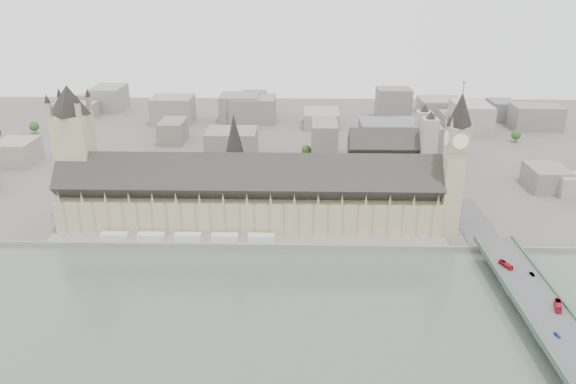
{
  "coord_description": "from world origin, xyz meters",
  "views": [
    {
      "loc": [
        36.29,
        -346.13,
        172.3
      ],
      "look_at": [
        27.07,
        27.65,
        23.44
      ],
      "focal_mm": 35.0,
      "sensor_mm": 36.0,
      "label": 1
    }
  ],
  "objects_px": {
    "victoria_tower": "(75,149)",
    "red_bus_south": "(558,306)",
    "elizabeth_tower": "(456,156)",
    "car_blue": "(557,335)",
    "car_silver": "(532,274)",
    "palace_of_westminster": "(249,197)",
    "westminster_bridge": "(535,306)",
    "westminster_abbey": "(392,161)",
    "red_bus_north": "(506,265)"
  },
  "relations": [
    {
      "from": "red_bus_north",
      "to": "car_blue",
      "type": "distance_m",
      "value": 66.6
    },
    {
      "from": "elizabeth_tower",
      "to": "palace_of_westminster",
      "type": "bearing_deg",
      "value": 175.15
    },
    {
      "from": "car_blue",
      "to": "victoria_tower",
      "type": "bearing_deg",
      "value": 137.37
    },
    {
      "from": "victoria_tower",
      "to": "car_blue",
      "type": "bearing_deg",
      "value": -27.68
    },
    {
      "from": "victoria_tower",
      "to": "car_silver",
      "type": "xyz_separation_m",
      "value": [
        290.37,
        -89.83,
        -44.29
      ]
    },
    {
      "from": "palace_of_westminster",
      "to": "red_bus_north",
      "type": "xyz_separation_m",
      "value": [
        156.49,
        -74.29,
        -11.04
      ]
    },
    {
      "from": "car_blue",
      "to": "palace_of_westminster",
      "type": "bearing_deg",
      "value": 123.43
    },
    {
      "from": "victoria_tower",
      "to": "westminster_bridge",
      "type": "xyz_separation_m",
      "value": [
        284.0,
        -113.5,
        -50.08
      ]
    },
    {
      "from": "elizabeth_tower",
      "to": "red_bus_south",
      "type": "xyz_separation_m",
      "value": [
        30.76,
        -105.39,
        -46.22
      ]
    },
    {
      "from": "westminster_bridge",
      "to": "westminster_abbey",
      "type": "distance_m",
      "value": 190.56
    },
    {
      "from": "victoria_tower",
      "to": "westminster_abbey",
      "type": "bearing_deg",
      "value": 16.5
    },
    {
      "from": "westminster_abbey",
      "to": "car_silver",
      "type": "distance_m",
      "value": 169.49
    },
    {
      "from": "elizabeth_tower",
      "to": "car_blue",
      "type": "relative_size",
      "value": 27.09
    },
    {
      "from": "palace_of_westminster",
      "to": "victoria_tower",
      "type": "relative_size",
      "value": 2.65
    },
    {
      "from": "westminster_abbey",
      "to": "elizabeth_tower",
      "type": "bearing_deg",
      "value": -72.71
    },
    {
      "from": "elizabeth_tower",
      "to": "car_blue",
      "type": "xyz_separation_m",
      "value": [
        20.57,
        -129.15,
        -47.16
      ]
    },
    {
      "from": "red_bus_south",
      "to": "red_bus_north",
      "type": "bearing_deg",
      "value": 125.06
    },
    {
      "from": "red_bus_south",
      "to": "car_silver",
      "type": "distance_m",
      "value": 33.58
    },
    {
      "from": "palace_of_westminster",
      "to": "red_bus_north",
      "type": "distance_m",
      "value": 173.58
    },
    {
      "from": "westminster_abbey",
      "to": "victoria_tower",
      "type": "bearing_deg",
      "value": -163.5
    },
    {
      "from": "red_bus_south",
      "to": "westminster_bridge",
      "type": "bearing_deg",
      "value": 143.44
    },
    {
      "from": "westminster_abbey",
      "to": "red_bus_south",
      "type": "distance_m",
      "value": 201.33
    },
    {
      "from": "red_bus_north",
      "to": "car_blue",
      "type": "xyz_separation_m",
      "value": [
        2.07,
        -66.56,
        -0.74
      ]
    },
    {
      "from": "palace_of_westminster",
      "to": "car_blue",
      "type": "xyz_separation_m",
      "value": [
        158.57,
        -140.85,
        -11.78
      ]
    },
    {
      "from": "victoria_tower",
      "to": "red_bus_north",
      "type": "relative_size",
      "value": 9.81
    },
    {
      "from": "palace_of_westminster",
      "to": "red_bus_south",
      "type": "distance_m",
      "value": 205.69
    },
    {
      "from": "westminster_bridge",
      "to": "red_bus_north",
      "type": "relative_size",
      "value": 31.89
    },
    {
      "from": "victoria_tower",
      "to": "car_blue",
      "type": "distance_m",
      "value": 319.89
    },
    {
      "from": "westminster_abbey",
      "to": "car_silver",
      "type": "relative_size",
      "value": 16.84
    },
    {
      "from": "westminster_abbey",
      "to": "red_bus_north",
      "type": "height_order",
      "value": "westminster_abbey"
    },
    {
      "from": "palace_of_westminster",
      "to": "westminster_abbey",
      "type": "xyz_separation_m",
      "value": [
        110.92,
        75.3,
        2.38
      ]
    },
    {
      "from": "westminster_abbey",
      "to": "car_blue",
      "type": "bearing_deg",
      "value": -77.57
    },
    {
      "from": "westminster_abbey",
      "to": "car_silver",
      "type": "height_order",
      "value": "westminster_abbey"
    },
    {
      "from": "elizabeth_tower",
      "to": "westminster_abbey",
      "type": "xyz_separation_m",
      "value": [
        -27.08,
        87.0,
        -33.01
      ]
    },
    {
      "from": "red_bus_north",
      "to": "car_silver",
      "type": "xyz_separation_m",
      "value": [
        11.87,
        -9.24,
        -0.75
      ]
    },
    {
      "from": "westminster_bridge",
      "to": "westminster_abbey",
      "type": "bearing_deg",
      "value": 105.64
    },
    {
      "from": "westminster_bridge",
      "to": "red_bus_south",
      "type": "relative_size",
      "value": 28.02
    },
    {
      "from": "elizabeth_tower",
      "to": "car_blue",
      "type": "distance_m",
      "value": 139.02
    },
    {
      "from": "victoria_tower",
      "to": "red_bus_south",
      "type": "bearing_deg",
      "value": -22.99
    },
    {
      "from": "westminster_bridge",
      "to": "westminster_abbey",
      "type": "height_order",
      "value": "westminster_abbey"
    },
    {
      "from": "elizabeth_tower",
      "to": "car_silver",
      "type": "distance_m",
      "value": 91.14
    },
    {
      "from": "elizabeth_tower",
      "to": "red_bus_north",
      "type": "distance_m",
      "value": 80.09
    },
    {
      "from": "elizabeth_tower",
      "to": "westminster_abbey",
      "type": "relative_size",
      "value": 1.58
    },
    {
      "from": "palace_of_westminster",
      "to": "car_silver",
      "type": "height_order",
      "value": "palace_of_westminster"
    },
    {
      "from": "victoria_tower",
      "to": "westminster_bridge",
      "type": "distance_m",
      "value": 309.91
    },
    {
      "from": "elizabeth_tower",
      "to": "westminster_abbey",
      "type": "height_order",
      "value": "elizabeth_tower"
    },
    {
      "from": "elizabeth_tower",
      "to": "car_silver",
      "type": "bearing_deg",
      "value": -67.08
    },
    {
      "from": "red_bus_south",
      "to": "car_blue",
      "type": "bearing_deg",
      "value": -94.16
    },
    {
      "from": "westminster_abbey",
      "to": "red_bus_south",
      "type": "bearing_deg",
      "value": -73.27
    },
    {
      "from": "red_bus_south",
      "to": "palace_of_westminster",
      "type": "bearing_deg",
      "value": 164.31
    }
  ]
}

